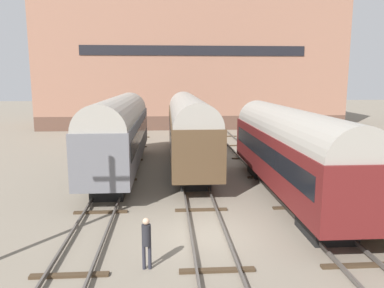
% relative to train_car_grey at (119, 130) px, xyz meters
% --- Properties ---
extents(ground_plane, '(200.00, 200.00, 0.00)m').
position_rel_train_car_grey_xyz_m(ground_plane, '(4.94, -11.17, -3.02)').
color(ground_plane, slate).
extents(track_left, '(2.60, 60.00, 0.26)m').
position_rel_train_car_grey_xyz_m(track_left, '(-0.00, -11.17, -2.88)').
color(track_left, '#4C4742').
rests_on(track_left, ground).
extents(track_middle, '(2.60, 60.00, 0.26)m').
position_rel_train_car_grey_xyz_m(track_middle, '(4.94, -11.17, -2.88)').
color(track_middle, '#4C4742').
rests_on(track_middle, ground).
extents(track_right, '(2.60, 60.00, 0.26)m').
position_rel_train_car_grey_xyz_m(track_right, '(9.89, -11.17, -2.88)').
color(track_right, '#4C4742').
rests_on(track_right, ground).
extents(train_car_grey, '(2.96, 16.32, 5.31)m').
position_rel_train_car_grey_xyz_m(train_car_grey, '(0.00, 0.00, 0.00)').
color(train_car_grey, black).
rests_on(train_car_grey, ground).
extents(train_car_maroon, '(2.85, 15.43, 4.95)m').
position_rel_train_car_grey_xyz_m(train_car_maroon, '(9.89, -6.42, -0.20)').
color(train_car_maroon, black).
rests_on(train_car_maroon, ground).
extents(train_car_brown, '(2.91, 18.71, 5.27)m').
position_rel_train_car_grey_xyz_m(train_car_brown, '(4.94, 2.35, -0.01)').
color(train_car_brown, black).
rests_on(train_car_brown, ground).
extents(station_platform, '(2.77, 10.60, 1.07)m').
position_rel_train_car_grey_xyz_m(station_platform, '(12.59, -9.17, -2.04)').
color(station_platform, brown).
rests_on(station_platform, ground).
extents(bench, '(1.40, 0.40, 0.91)m').
position_rel_train_car_grey_xyz_m(bench, '(12.85, -7.00, -1.46)').
color(bench, brown).
rests_on(bench, station_platform).
extents(person_worker, '(0.32, 0.32, 1.85)m').
position_rel_train_car_grey_xyz_m(person_worker, '(2.55, -13.81, -1.90)').
color(person_worker, '#282833').
rests_on(person_worker, ground).
extents(warehouse_building, '(39.97, 14.09, 18.11)m').
position_rel_train_car_grey_xyz_m(warehouse_building, '(6.70, 28.62, 6.03)').
color(warehouse_building, brown).
rests_on(warehouse_building, ground).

